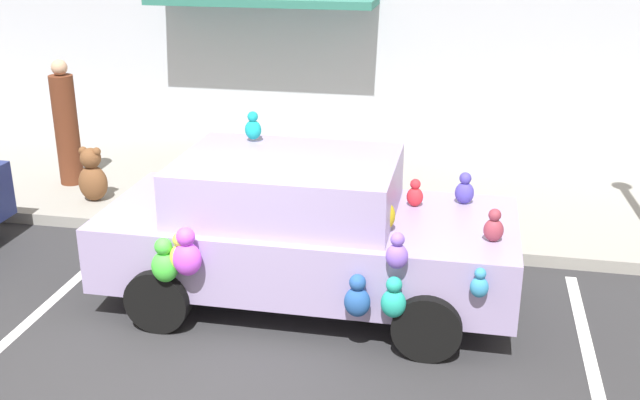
% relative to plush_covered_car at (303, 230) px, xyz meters
% --- Properties ---
extents(ground_plane, '(60.00, 60.00, 0.00)m').
position_rel_plush_covered_car_xyz_m(ground_plane, '(-0.51, -1.70, -0.80)').
color(ground_plane, '#2D2D30').
extents(sidewalk, '(24.00, 4.00, 0.15)m').
position_rel_plush_covered_car_xyz_m(sidewalk, '(-0.51, 3.30, -0.72)').
color(sidewalk, gray).
rests_on(sidewalk, ground).
extents(parking_stripe_front, '(0.12, 3.60, 0.01)m').
position_rel_plush_covered_car_xyz_m(parking_stripe_front, '(2.83, -0.70, -0.79)').
color(parking_stripe_front, silver).
rests_on(parking_stripe_front, ground).
extents(parking_stripe_rear, '(0.12, 3.60, 0.01)m').
position_rel_plush_covered_car_xyz_m(parking_stripe_rear, '(-2.59, -0.70, -0.79)').
color(parking_stripe_rear, silver).
rests_on(parking_stripe_rear, ground).
extents(plush_covered_car, '(4.18, 2.12, 1.87)m').
position_rel_plush_covered_car_xyz_m(plush_covered_car, '(0.00, 0.00, 0.00)').
color(plush_covered_car, '#9D8DBC').
rests_on(plush_covered_car, ground).
extents(teddy_bear_on_sidewalk, '(0.40, 0.33, 0.76)m').
position_rel_plush_covered_car_xyz_m(teddy_bear_on_sidewalk, '(-3.37, 1.95, -0.30)').
color(teddy_bear_on_sidewalk, brown).
rests_on(teddy_bear_on_sidewalk, sidewalk).
extents(pedestrian_near_shopfront, '(0.33, 0.33, 1.80)m').
position_rel_plush_covered_car_xyz_m(pedestrian_near_shopfront, '(-4.03, 2.56, 0.19)').
color(pedestrian_near_shopfront, brown).
rests_on(pedestrian_near_shopfront, sidewalk).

